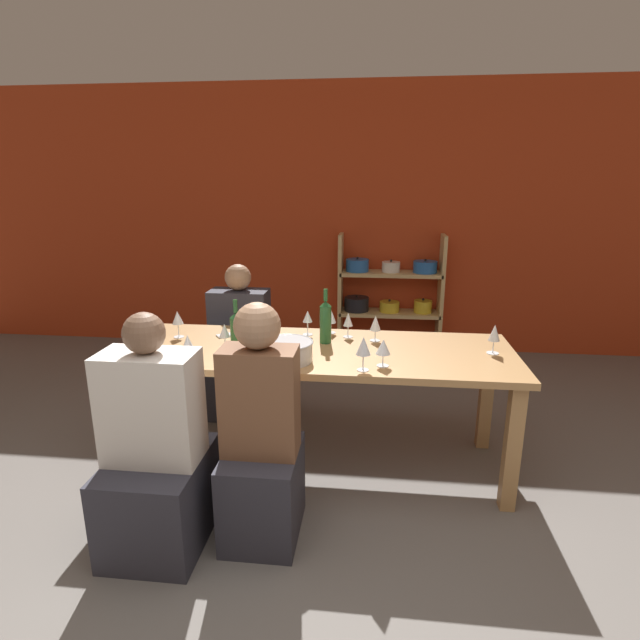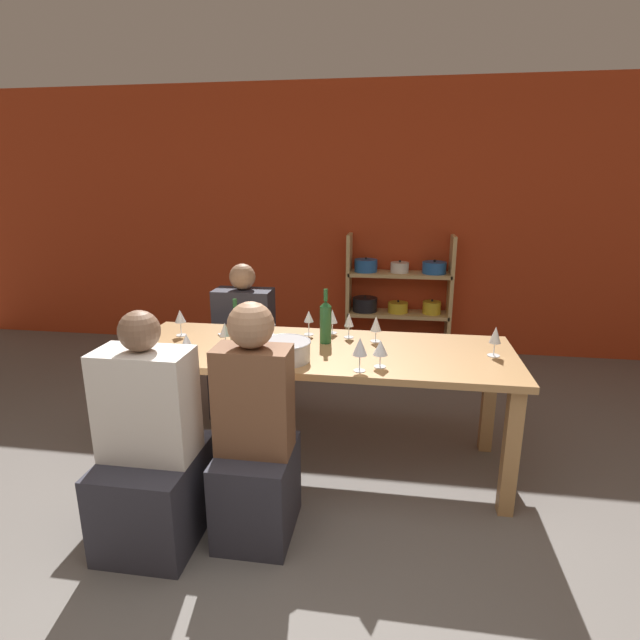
{
  "view_description": "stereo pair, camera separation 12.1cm",
  "coord_description": "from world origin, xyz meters",
  "views": [
    {
      "loc": [
        0.3,
        -1.41,
        1.75
      ],
      "look_at": [
        -0.03,
        1.52,
        0.93
      ],
      "focal_mm": 28.0,
      "sensor_mm": 36.0,
      "label": 1
    },
    {
      "loc": [
        0.42,
        -1.39,
        1.75
      ],
      "look_at": [
        -0.03,
        1.52,
        0.93
      ],
      "focal_mm": 28.0,
      "sensor_mm": 36.0,
      "label": 2
    }
  ],
  "objects": [
    {
      "name": "wine_glass_empty_b",
      "position": [
        0.25,
        1.09,
        0.91
      ],
      "size": [
        0.08,
        0.08,
        0.19
      ],
      "color": "white",
      "rests_on": "dining_table"
    },
    {
      "name": "wine_glass_white_a",
      "position": [
        -0.71,
        1.08,
        0.89
      ],
      "size": [
        0.08,
        0.08,
        0.17
      ],
      "color": "white",
      "rests_on": "dining_table"
    },
    {
      "name": "wine_glass_empty_c",
      "position": [
        0.35,
        1.17,
        0.88
      ],
      "size": [
        0.08,
        0.08,
        0.15
      ],
      "color": "white",
      "rests_on": "dining_table"
    },
    {
      "name": "mixing_bowl",
      "position": [
        -0.18,
        1.19,
        0.84
      ],
      "size": [
        0.29,
        0.29,
        0.12
      ],
      "color": "#B7BABC",
      "rests_on": "dining_table"
    },
    {
      "name": "wine_bottle_green",
      "position": [
        -0.51,
        1.34,
        0.9
      ],
      "size": [
        0.07,
        0.07,
        0.31
      ],
      "color": "#1E4C23",
      "rests_on": "dining_table"
    },
    {
      "name": "person_near_a",
      "position": [
        -0.24,
        0.74,
        0.46
      ],
      "size": [
        0.36,
        0.46,
        1.22
      ],
      "color": "#2D2D38",
      "rests_on": "ground_plane"
    },
    {
      "name": "wine_glass_red_b",
      "position": [
        -0.95,
        1.55,
        0.9
      ],
      "size": [
        0.07,
        0.07,
        0.17
      ],
      "color": "white",
      "rests_on": "dining_table"
    },
    {
      "name": "person_far_a",
      "position": [
        -0.72,
        2.16,
        0.42
      ],
      "size": [
        0.44,
        0.55,
        1.16
      ],
      "rotation": [
        0.0,
        0.0,
        3.14
      ],
      "color": "#2D2D38",
      "rests_on": "ground_plane"
    },
    {
      "name": "person_near_b",
      "position": [
        -0.73,
        0.63,
        0.43
      ],
      "size": [
        0.45,
        0.56,
        1.19
      ],
      "color": "#2D2D38",
      "rests_on": "ground_plane"
    },
    {
      "name": "wine_glass_empty_d",
      "position": [
        0.02,
        1.75,
        0.89
      ],
      "size": [
        0.07,
        0.07,
        0.16
      ],
      "color": "white",
      "rests_on": "dining_table"
    },
    {
      "name": "wine_glass_white_d",
      "position": [
        -0.13,
        1.69,
        0.89
      ],
      "size": [
        0.07,
        0.07,
        0.16
      ],
      "color": "white",
      "rests_on": "dining_table"
    },
    {
      "name": "wine_glass_white_f",
      "position": [
        -0.6,
        1.39,
        0.88
      ],
      "size": [
        0.07,
        0.07,
        0.15
      ],
      "color": "white",
      "rests_on": "dining_table"
    },
    {
      "name": "wine_glass_white_c",
      "position": [
        0.99,
        1.45,
        0.9
      ],
      "size": [
        0.07,
        0.07,
        0.18
      ],
      "color": "white",
      "rests_on": "dining_table"
    },
    {
      "name": "shelf_unit",
      "position": [
        0.44,
        3.63,
        0.51
      ],
      "size": [
        1.05,
        0.3,
        1.24
      ],
      "color": "tan",
      "rests_on": "ground_plane"
    },
    {
      "name": "wine_glass_white_b",
      "position": [
        0.31,
        1.61,
        0.89
      ],
      "size": [
        0.07,
        0.07,
        0.17
      ],
      "color": "white",
      "rests_on": "dining_table"
    },
    {
      "name": "wine_glass_empty_a",
      "position": [
        -0.42,
        1.47,
        0.9
      ],
      "size": [
        0.06,
        0.06,
        0.18
      ],
      "color": "white",
      "rests_on": "dining_table"
    },
    {
      "name": "wine_glass_white_e",
      "position": [
        -0.39,
        1.65,
        0.88
      ],
      "size": [
        0.08,
        0.08,
        0.15
      ],
      "color": "white",
      "rests_on": "dining_table"
    },
    {
      "name": "wine_glass_red_a",
      "position": [
        0.13,
        1.67,
        0.89
      ],
      "size": [
        0.06,
        0.06,
        0.16
      ],
      "color": "white",
      "rests_on": "dining_table"
    },
    {
      "name": "cell_phone",
      "position": [
        -0.64,
        1.61,
        0.78
      ],
      "size": [
        0.16,
        0.15,
        0.01
      ],
      "color": "silver",
      "rests_on": "dining_table"
    },
    {
      "name": "wall_back_red",
      "position": [
        0.0,
        3.83,
        1.35
      ],
      "size": [
        8.8,
        0.06,
        2.7
      ],
      "color": "#B23819",
      "rests_on": "ground_plane"
    },
    {
      "name": "wine_bottle_dark",
      "position": [
        -0.0,
        1.54,
        0.92
      ],
      "size": [
        0.07,
        0.07,
        0.34
      ],
      "color": "#1E4C23",
      "rests_on": "dining_table"
    },
    {
      "name": "dining_table",
      "position": [
        -0.03,
        1.42,
        0.68
      ],
      "size": [
        2.33,
        0.84,
        0.78
      ],
      "color": "#AD7F4C",
      "rests_on": "ground_plane"
    }
  ]
}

